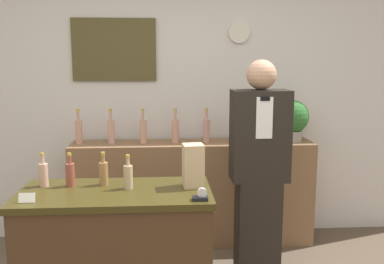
{
  "coord_description": "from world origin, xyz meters",
  "views": [
    {
      "loc": [
        -0.11,
        -2.14,
        1.72
      ],
      "look_at": [
        0.11,
        1.08,
        1.18
      ],
      "focal_mm": 40.0,
      "sensor_mm": 36.0,
      "label": 1
    }
  ],
  "objects": [
    {
      "name": "shelf_bottle_1",
      "position": [
        -0.59,
        1.75,
        1.09
      ],
      "size": [
        0.07,
        0.07,
        0.32
      ],
      "color": "tan",
      "rests_on": "back_shelf"
    },
    {
      "name": "counter_bottle_1",
      "position": [
        -0.71,
        0.54,
        1.01
      ],
      "size": [
        0.06,
        0.06,
        0.22
      ],
      "color": "brown",
      "rests_on": "display_counter"
    },
    {
      "name": "counter_bottle_2",
      "position": [
        -0.5,
        0.56,
        1.01
      ],
      "size": [
        0.06,
        0.06,
        0.22
      ],
      "color": "#9B7041",
      "rests_on": "display_counter"
    },
    {
      "name": "price_card_left",
      "position": [
        -0.88,
        0.23,
        0.96
      ],
      "size": [
        0.09,
        0.02,
        0.06
      ],
      "color": "white",
      "rests_on": "display_counter"
    },
    {
      "name": "shopkeeper",
      "position": [
        0.63,
        1.05,
        0.86
      ],
      "size": [
        0.44,
        0.27,
        1.73
      ],
      "color": "black",
      "rests_on": "ground_plane"
    },
    {
      "name": "shelf_bottle_6",
      "position": [
        0.87,
        1.73,
        1.09
      ],
      "size": [
        0.07,
        0.07,
        0.32
      ],
      "color": "tan",
      "rests_on": "back_shelf"
    },
    {
      "name": "shelf_bottle_4",
      "position": [
        0.29,
        1.74,
        1.09
      ],
      "size": [
        0.07,
        0.07,
        0.32
      ],
      "color": "tan",
      "rests_on": "back_shelf"
    },
    {
      "name": "shelf_bottle_2",
      "position": [
        -0.29,
        1.74,
        1.09
      ],
      "size": [
        0.07,
        0.07,
        0.32
      ],
      "color": "tan",
      "rests_on": "back_shelf"
    },
    {
      "name": "potted_plant",
      "position": [
        1.09,
        1.75,
        1.18
      ],
      "size": [
        0.31,
        0.31,
        0.39
      ],
      "color": "#9E998E",
      "rests_on": "back_shelf"
    },
    {
      "name": "counter_bottle_0",
      "position": [
        -0.87,
        0.55,
        1.01
      ],
      "size": [
        0.06,
        0.06,
        0.22
      ],
      "color": "tan",
      "rests_on": "display_counter"
    },
    {
      "name": "paper_bag",
      "position": [
        0.07,
        0.48,
        1.07
      ],
      "size": [
        0.14,
        0.14,
        0.27
      ],
      "color": "tan",
      "rests_on": "display_counter"
    },
    {
      "name": "display_counter",
      "position": [
        -0.41,
        0.43,
        0.47
      ],
      "size": [
        1.18,
        0.59,
        0.93
      ],
      "color": "#422B19",
      "rests_on": "ground_plane"
    },
    {
      "name": "tape_dispenser",
      "position": [
        0.1,
        0.21,
        0.95
      ],
      "size": [
        0.09,
        0.06,
        0.07
      ],
      "color": "black",
      "rests_on": "display_counter"
    },
    {
      "name": "shelf_bottle_3",
      "position": [
        -0.0,
        1.74,
        1.09
      ],
      "size": [
        0.07,
        0.07,
        0.32
      ],
      "color": "tan",
      "rests_on": "back_shelf"
    },
    {
      "name": "back_wall",
      "position": [
        -0.01,
        2.0,
        1.36
      ],
      "size": [
        5.2,
        0.09,
        2.7
      ],
      "color": "silver",
      "rests_on": "ground_plane"
    },
    {
      "name": "counter_bottle_3",
      "position": [
        -0.33,
        0.46,
        1.01
      ],
      "size": [
        0.06,
        0.06,
        0.22
      ],
      "color": "tan",
      "rests_on": "display_counter"
    },
    {
      "name": "shelf_bottle_0",
      "position": [
        -0.88,
        1.75,
        1.09
      ],
      "size": [
        0.07,
        0.07,
        0.32
      ],
      "color": "tan",
      "rests_on": "back_shelf"
    },
    {
      "name": "shelf_bottle_5",
      "position": [
        0.58,
        1.76,
        1.09
      ],
      "size": [
        0.07,
        0.07,
        0.32
      ],
      "color": "tan",
      "rests_on": "back_shelf"
    },
    {
      "name": "back_shelf",
      "position": [
        0.16,
        1.74,
        0.49
      ],
      "size": [
        2.24,
        0.4,
        0.97
      ],
      "color": "brown",
      "rests_on": "ground_plane"
    }
  ]
}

